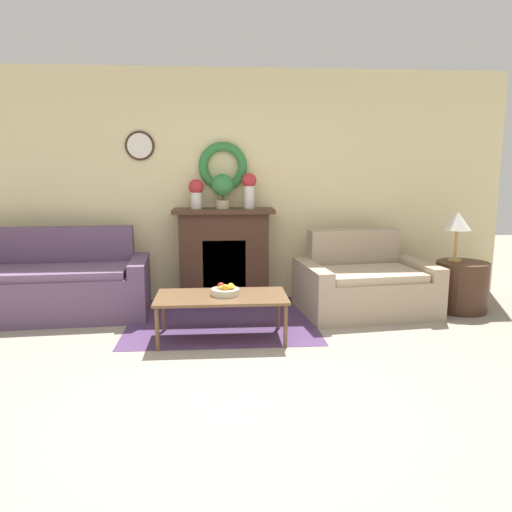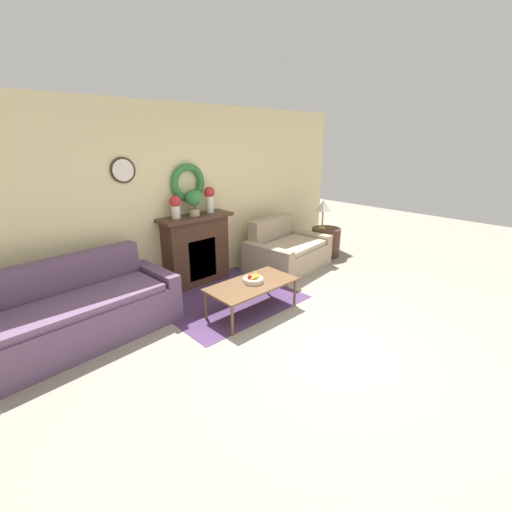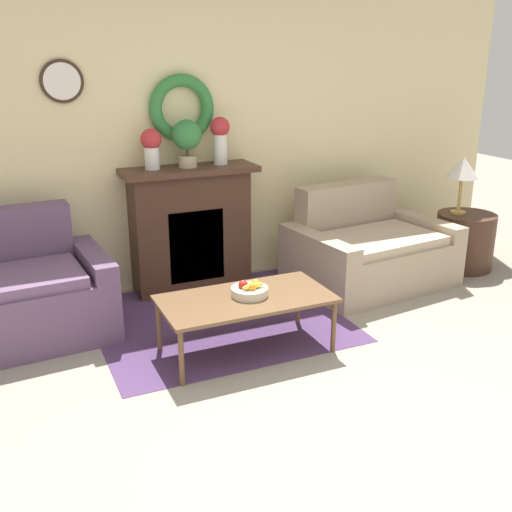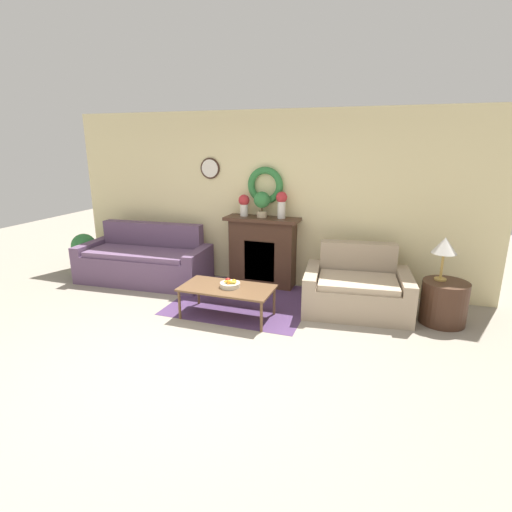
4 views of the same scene
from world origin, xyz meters
TOP-DOWN VIEW (x-y plane):
  - ground_plane at (0.00, 0.00)m, footprint 16.00×16.00m
  - floor_rug at (-0.04, 1.81)m, footprint 1.90×1.71m
  - wall_back at (-0.00, 2.76)m, footprint 6.80×0.17m
  - fireplace at (0.00, 2.56)m, footprint 1.16×0.41m
  - couch_left at (-1.90, 2.11)m, footprint 2.17×1.04m
  - loveseat_right at (1.53, 2.04)m, footprint 1.50×1.14m
  - coffee_table at (-0.04, 1.23)m, footprint 1.20×0.61m
  - fruit_bowl at (-0.00, 1.24)m, footprint 0.26×0.26m
  - side_table_by_loveseat at (2.61, 1.97)m, footprint 0.56×0.56m
  - table_lamp at (2.54, 2.02)m, footprint 0.30×0.30m
  - vase_on_mantel_left at (-0.31, 2.56)m, footprint 0.17×0.17m
  - vase_on_mantel_right at (0.30, 2.56)m, footprint 0.17×0.17m
  - potted_plant_on_mantel at (-0.01, 2.54)m, footprint 0.25×0.25m
  - potted_plant_floor_by_couch at (-3.17, 2.16)m, footprint 0.42×0.42m

SIDE VIEW (x-z plane):
  - ground_plane at x=0.00m, z-range 0.00..0.00m
  - floor_rug at x=-0.04m, z-range 0.00..0.01m
  - side_table_by_loveseat at x=2.61m, z-range 0.00..0.55m
  - loveseat_right at x=1.53m, z-range -0.14..0.73m
  - couch_left at x=-1.90m, z-range -0.14..0.79m
  - coffee_table at x=-0.04m, z-range 0.17..0.59m
  - potted_plant_floor_by_couch at x=-3.17m, z-range 0.07..0.76m
  - fruit_bowl at x=0.00m, z-range 0.40..0.51m
  - fireplace at x=0.00m, z-range 0.01..1.11m
  - table_lamp at x=2.54m, z-range 0.71..1.26m
  - vase_on_mantel_left at x=-0.31m, z-range 1.13..1.47m
  - vase_on_mantel_right at x=0.30m, z-range 1.14..1.54m
  - potted_plant_on_mantel at x=-0.01m, z-range 1.15..1.55m
  - wall_back at x=0.00m, z-range 0.01..2.71m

